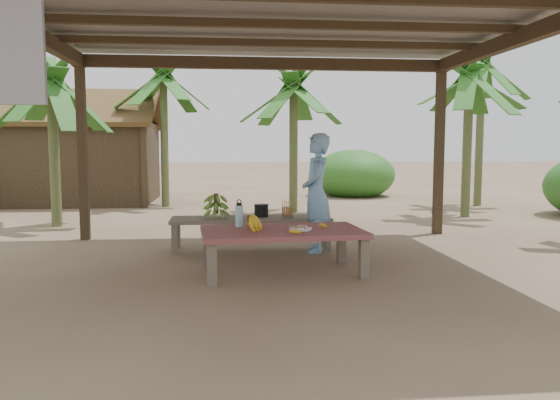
{
  "coord_description": "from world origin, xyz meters",
  "views": [
    {
      "loc": [
        -0.66,
        -6.25,
        1.45
      ],
      "look_at": [
        -0.01,
        0.14,
        0.8
      ],
      "focal_mm": 35.0,
      "sensor_mm": 36.0,
      "label": 1
    }
  ],
  "objects": [
    {
      "name": "loose_banana_front",
      "position": [
        0.09,
        -0.5,
        0.52
      ],
      "size": [
        0.15,
        0.08,
        0.04
      ],
      "primitive_type": "ellipsoid",
      "rotation": [
        0.0,
        0.0,
        1.86
      ],
      "color": "yellow",
      "rests_on": "work_table"
    },
    {
      "name": "banana_plant_n",
      "position": [
        0.81,
        5.35,
        2.45
      ],
      "size": [
        1.8,
        1.8,
        2.93
      ],
      "color": "#596638",
      "rests_on": "ground"
    },
    {
      "name": "plate",
      "position": [
        0.18,
        -0.28,
        0.52
      ],
      "size": [
        0.25,
        0.25,
        0.04
      ],
      "color": "white",
      "rests_on": "work_table"
    },
    {
      "name": "cooking_pot",
      "position": [
        -0.15,
        1.31,
        0.53
      ],
      "size": [
        0.19,
        0.19,
        0.17
      ],
      "primitive_type": "cylinder",
      "color": "black",
      "rests_on": "bench"
    },
    {
      "name": "banana_plant_nw",
      "position": [
        -2.06,
        6.78,
        2.81
      ],
      "size": [
        1.8,
        1.8,
        3.3
      ],
      "color": "#596638",
      "rests_on": "ground"
    },
    {
      "name": "banana_plant_ne",
      "position": [
        4.16,
        4.24,
        2.56
      ],
      "size": [
        1.8,
        1.8,
        3.04
      ],
      "color": "#596638",
      "rests_on": "ground"
    },
    {
      "name": "water_flask",
      "position": [
        -0.5,
        0.06,
        0.64
      ],
      "size": [
        0.09,
        0.09,
        0.32
      ],
      "color": "#3DACC0",
      "rests_on": "work_table"
    },
    {
      "name": "green_banana_stalk",
      "position": [
        -0.78,
        1.23,
        0.63
      ],
      "size": [
        0.31,
        0.31,
        0.36
      ],
      "primitive_type": null,
      "rotation": [
        0.0,
        0.0,
        0.01
      ],
      "color": "#598C2D",
      "rests_on": "bench"
    },
    {
      "name": "pavilion",
      "position": [
        -0.01,
        -0.01,
        2.78
      ],
      "size": [
        6.6,
        5.6,
        2.95
      ],
      "color": "black",
      "rests_on": "ground"
    },
    {
      "name": "skewer_rack",
      "position": [
        0.2,
        1.18,
        0.57
      ],
      "size": [
        0.18,
        0.08,
        0.24
      ],
      "primitive_type": null,
      "rotation": [
        0.0,
        0.0,
        0.01
      ],
      "color": "#A57F47",
      "rests_on": "bench"
    },
    {
      "name": "woman",
      "position": [
        0.57,
        0.98,
        0.8
      ],
      "size": [
        0.45,
        0.63,
        1.61
      ],
      "primitive_type": "imported",
      "rotation": [
        0.0,
        0.0,
        -1.69
      ],
      "color": "#76ACDF",
      "rests_on": "ground"
    },
    {
      "name": "banana_plant_w",
      "position": [
        -3.65,
        3.76,
        2.31
      ],
      "size": [
        1.8,
        1.8,
        2.79
      ],
      "color": "#596638",
      "rests_on": "ground"
    },
    {
      "name": "ripe_banana_bunch",
      "position": [
        -0.4,
        -0.2,
        0.59
      ],
      "size": [
        0.34,
        0.3,
        0.18
      ],
      "primitive_type": null,
      "rotation": [
        0.0,
        0.0,
        0.17
      ],
      "color": "yellow",
      "rests_on": "work_table"
    },
    {
      "name": "work_table",
      "position": [
        -0.02,
        -0.2,
        0.43
      ],
      "size": [
        1.88,
        1.14,
        0.5
      ],
      "rotation": [
        0.0,
        0.0,
        0.08
      ],
      "color": "brown",
      "rests_on": "ground"
    },
    {
      "name": "hut",
      "position": [
        -4.5,
        8.0,
        1.1
      ],
      "size": [
        4.4,
        3.43,
        2.85
      ],
      "color": "black",
      "rests_on": "ground"
    },
    {
      "name": "ground",
      "position": [
        0.0,
        0.0,
        0.0
      ],
      "size": [
        80.0,
        80.0,
        0.0
      ],
      "primitive_type": "plane",
      "color": "brown",
      "rests_on": "ground"
    },
    {
      "name": "bench",
      "position": [
        -0.3,
        1.23,
        0.39
      ],
      "size": [
        2.2,
        0.61,
        0.45
      ],
      "rotation": [
        0.0,
        0.0,
        0.01
      ],
      "color": "brown",
      "rests_on": "ground"
    },
    {
      "name": "loose_banana_side",
      "position": [
        0.47,
        -0.1,
        0.52
      ],
      "size": [
        0.12,
        0.14,
        0.04
      ],
      "primitive_type": "ellipsoid",
      "rotation": [
        0.0,
        0.0,
        0.64
      ],
      "color": "yellow",
      "rests_on": "work_table"
    },
    {
      "name": "banana_plant_far",
      "position": [
        5.35,
        6.19,
        3.05
      ],
      "size": [
        1.8,
        1.8,
        3.55
      ],
      "color": "#596638",
      "rests_on": "ground"
    }
  ]
}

